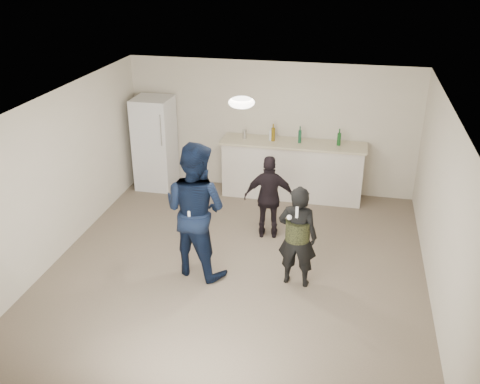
% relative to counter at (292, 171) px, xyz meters
% --- Properties ---
extents(floor, '(6.00, 6.00, 0.00)m').
position_rel_counter_xyz_m(floor, '(-0.47, -2.67, -0.53)').
color(floor, '#6B5B4C').
rests_on(floor, ground).
extents(ceiling, '(6.00, 6.00, 0.00)m').
position_rel_counter_xyz_m(ceiling, '(-0.47, -2.67, 1.98)').
color(ceiling, silver).
rests_on(ceiling, wall_back).
extents(wall_back, '(6.00, 0.00, 6.00)m').
position_rel_counter_xyz_m(wall_back, '(-0.47, 0.33, 0.72)').
color(wall_back, beige).
rests_on(wall_back, floor).
extents(wall_front, '(6.00, 0.00, 6.00)m').
position_rel_counter_xyz_m(wall_front, '(-0.47, -5.67, 0.72)').
color(wall_front, beige).
rests_on(wall_front, floor).
extents(wall_left, '(0.00, 6.00, 6.00)m').
position_rel_counter_xyz_m(wall_left, '(-3.22, -2.67, 0.72)').
color(wall_left, beige).
rests_on(wall_left, floor).
extents(wall_right, '(0.00, 6.00, 6.00)m').
position_rel_counter_xyz_m(wall_right, '(2.28, -2.67, 0.72)').
color(wall_right, beige).
rests_on(wall_right, floor).
extents(counter, '(2.60, 0.56, 1.05)m').
position_rel_counter_xyz_m(counter, '(0.00, 0.00, 0.00)').
color(counter, silver).
rests_on(counter, floor).
extents(counter_top, '(2.68, 0.64, 0.04)m').
position_rel_counter_xyz_m(counter_top, '(0.00, 0.00, 0.55)').
color(counter_top, beige).
rests_on(counter_top, counter).
extents(fridge, '(0.70, 0.70, 1.80)m').
position_rel_counter_xyz_m(fridge, '(-2.69, -0.07, 0.38)').
color(fridge, white).
rests_on(fridge, floor).
extents(fridge_handle, '(0.02, 0.02, 0.60)m').
position_rel_counter_xyz_m(fridge_handle, '(-2.41, -0.44, 0.78)').
color(fridge_handle, silver).
rests_on(fridge_handle, fridge).
extents(ceiling_dome, '(0.36, 0.36, 0.16)m').
position_rel_counter_xyz_m(ceiling_dome, '(-0.47, -2.37, 1.93)').
color(ceiling_dome, white).
rests_on(ceiling_dome, ceiling).
extents(shaker, '(0.08, 0.08, 0.17)m').
position_rel_counter_xyz_m(shaker, '(-0.93, 0.05, 0.65)').
color(shaker, silver).
rests_on(shaker, counter_top).
extents(man, '(1.16, 1.03, 2.01)m').
position_rel_counter_xyz_m(man, '(-1.03, -2.88, 0.48)').
color(man, '#0F1E3F').
rests_on(man, floor).
extents(woman, '(0.58, 0.41, 1.50)m').
position_rel_counter_xyz_m(woman, '(0.43, -2.89, 0.23)').
color(woman, black).
rests_on(woman, floor).
extents(camo_shorts, '(0.34, 0.34, 0.28)m').
position_rel_counter_xyz_m(camo_shorts, '(0.43, -2.89, 0.32)').
color(camo_shorts, '#353C1B').
rests_on(camo_shorts, woman).
extents(spectator, '(0.86, 0.45, 1.41)m').
position_rel_counter_xyz_m(spectator, '(-0.17, -1.62, 0.18)').
color(spectator, black).
rests_on(spectator, floor).
extents(remote_man, '(0.04, 0.04, 0.15)m').
position_rel_counter_xyz_m(remote_man, '(-1.03, -3.16, 0.53)').
color(remote_man, silver).
rests_on(remote_man, man).
extents(nunchuk_man, '(0.07, 0.07, 0.07)m').
position_rel_counter_xyz_m(nunchuk_man, '(-0.91, -3.13, 0.45)').
color(nunchuk_man, silver).
rests_on(nunchuk_man, man).
extents(remote_woman, '(0.04, 0.04, 0.15)m').
position_rel_counter_xyz_m(remote_woman, '(0.43, -3.14, 0.72)').
color(remote_woman, silver).
rests_on(remote_woman, woman).
extents(nunchuk_woman, '(0.07, 0.07, 0.07)m').
position_rel_counter_xyz_m(nunchuk_woman, '(0.33, -3.11, 0.62)').
color(nunchuk_woman, white).
rests_on(nunchuk_woman, woman).
extents(bottle_cluster, '(1.32, 0.08, 0.25)m').
position_rel_counter_xyz_m(bottle_cluster, '(0.04, 0.03, 0.68)').
color(bottle_cluster, '#7C5F12').
rests_on(bottle_cluster, counter_top).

